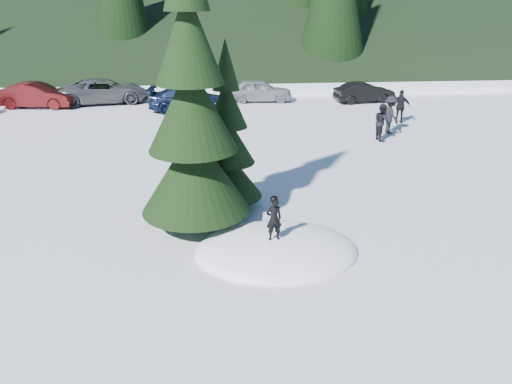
{
  "coord_description": "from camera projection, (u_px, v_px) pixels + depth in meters",
  "views": [
    {
      "loc": [
        -1.62,
        -11.95,
        6.56
      ],
      "look_at": [
        -0.42,
        1.68,
        1.1
      ],
      "focal_mm": 35.0,
      "sensor_mm": 36.0,
      "label": 1
    }
  ],
  "objects": [
    {
      "name": "car_4",
      "position": [
        259.0,
        90.0,
        32.27
      ],
      "size": [
        4.28,
        1.93,
        1.43
      ],
      "primitive_type": "imported",
      "rotation": [
        0.0,
        0.0,
        1.51
      ],
      "color": "#919399",
      "rests_on": "ground"
    },
    {
      "name": "car_2",
      "position": [
        105.0,
        91.0,
        31.8
      ],
      "size": [
        5.92,
        3.52,
        1.54
      ],
      "primitive_type": "imported",
      "rotation": [
        0.0,
        0.0,
        1.75
      ],
      "color": "#4A4C51",
      "rests_on": "ground"
    },
    {
      "name": "adult_0",
      "position": [
        382.0,
        122.0,
        23.66
      ],
      "size": [
        0.74,
        0.91,
        1.75
      ],
      "primitive_type": "imported",
      "rotation": [
        0.0,
        0.0,
        1.67
      ],
      "color": "black",
      "rests_on": "ground"
    },
    {
      "name": "adult_1",
      "position": [
        401.0,
        106.0,
        26.87
      ],
      "size": [
        1.13,
        0.81,
        1.78
      ],
      "primitive_type": "imported",
      "rotation": [
        0.0,
        0.0,
        2.74
      ],
      "color": "black",
      "rests_on": "ground"
    },
    {
      "name": "spruce_short",
      "position": [
        227.0,
        146.0,
        15.71
      ],
      "size": [
        2.2,
        2.2,
        5.37
      ],
      "color": "#311E10",
      "rests_on": "ground"
    },
    {
      "name": "car_1",
      "position": [
        37.0,
        95.0,
        30.51
      ],
      "size": [
        4.75,
        2.12,
        1.51
      ],
      "primitive_type": "imported",
      "rotation": [
        0.0,
        0.0,
        1.46
      ],
      "color": "#3E0B0B",
      "rests_on": "ground"
    },
    {
      "name": "child_skier",
      "position": [
        274.0,
        219.0,
        13.05
      ],
      "size": [
        0.47,
        0.34,
        1.17
      ],
      "primitive_type": "imported",
      "rotation": [
        0.0,
        0.0,
        3.3
      ],
      "color": "black",
      "rests_on": "snow_mound"
    },
    {
      "name": "car_5",
      "position": [
        364.0,
        92.0,
        32.07
      ],
      "size": [
        4.0,
        1.9,
        1.27
      ],
      "primitive_type": "imported",
      "rotation": [
        0.0,
        0.0,
        1.72
      ],
      "color": "black",
      "rests_on": "ground"
    },
    {
      "name": "ground",
      "position": [
        277.0,
        252.0,
        13.62
      ],
      "size": [
        200.0,
        200.0,
        0.0
      ],
      "primitive_type": "plane",
      "color": "white",
      "rests_on": "ground"
    },
    {
      "name": "spruce_tall",
      "position": [
        192.0,
        119.0,
        13.88
      ],
      "size": [
        3.2,
        3.2,
        8.6
      ],
      "color": "#311E10",
      "rests_on": "ground"
    },
    {
      "name": "snow_mound",
      "position": [
        277.0,
        252.0,
        13.62
      ],
      "size": [
        4.48,
        3.52,
        0.96
      ],
      "primitive_type": "ellipsoid",
      "color": "white",
      "rests_on": "ground"
    },
    {
      "name": "car_3",
      "position": [
        192.0,
        99.0,
        29.52
      ],
      "size": [
        5.19,
        2.48,
        1.46
      ],
      "primitive_type": "imported",
      "rotation": [
        0.0,
        0.0,
        1.48
      ],
      "color": "black",
      "rests_on": "ground"
    },
    {
      "name": "adult_2",
      "position": [
        391.0,
        115.0,
        24.86
      ],
      "size": [
        0.91,
        1.32,
        1.87
      ],
      "primitive_type": "imported",
      "rotation": [
        0.0,
        0.0,
        1.76
      ],
      "color": "black",
      "rests_on": "ground"
    }
  ]
}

